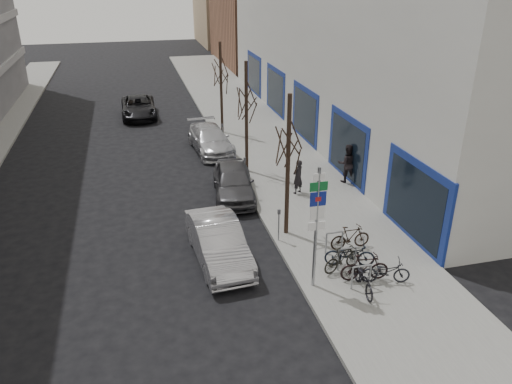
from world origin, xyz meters
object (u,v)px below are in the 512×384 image
meter_front (279,222)px  bike_far_curb (386,270)px  meter_back (222,133)px  parked_car_front (218,242)px  bike_mid_curb (350,252)px  lane_car (139,107)px  bike_mid_inner (342,258)px  bike_near_right (365,267)px  meter_mid (245,168)px  bike_near_left (364,277)px  highway_sign_pole (317,221)px  parked_car_back (210,139)px  bike_rack (347,256)px  tree_far (221,66)px  pedestrian_far (347,163)px  tree_mid (246,92)px  tree_near (289,133)px  pedestrian_near (298,177)px  bike_far_inner (350,237)px  parked_car_mid (233,182)px

meter_front → bike_far_curb: 4.27m
meter_back → parked_car_front: parked_car_front is taller
bike_mid_curb → lane_car: 21.84m
bike_mid_inner → parked_car_front: size_ratio=0.34×
meter_front → bike_near_right: bearing=-58.2°
meter_mid → bike_near_left: size_ratio=0.79×
highway_sign_pole → meter_front: size_ratio=3.31×
parked_car_front → bike_far_curb: bearing=-34.2°
bike_far_curb → parked_car_back: size_ratio=0.33×
bike_near_left → parked_car_back: 14.54m
bike_rack → parked_car_back: parked_car_back is taller
tree_far → pedestrian_far: tree_far is taller
tree_mid → tree_near: bearing=-90.0°
pedestrian_far → bike_mid_curb: bearing=80.1°
bike_mid_curb → highway_sign_pole: bearing=134.5°
parked_car_front → lane_car: size_ratio=0.91×
pedestrian_far → parked_car_back: bearing=-36.0°
bike_mid_inner → parked_car_back: parked_car_back is taller
tree_far → meter_front: size_ratio=4.33×
tree_mid → meter_front: (-0.45, -7.00, -3.19)m
highway_sign_pole → lane_car: highway_sign_pole is taller
bike_rack → meter_front: 2.92m
highway_sign_pole → bike_mid_inner: 2.30m
tree_mid → meter_mid: tree_mid is taller
meter_back → parked_car_back: 0.85m
meter_back → pedestrian_near: 7.44m
pedestrian_far → bike_far_inner: bearing=80.5°
bike_mid_inner → meter_front: bearing=14.6°
bike_near_left → parked_car_front: 5.07m
tree_far → bike_near_right: bearing=-84.9°
parked_car_front → parked_car_back: 11.35m
meter_mid → bike_near_right: size_ratio=0.79×
pedestrian_far → bike_near_left: bearing=82.7°
meter_back → pedestrian_near: (2.02, -7.16, 0.02)m
bike_mid_curb → parked_car_back: 13.16m
bike_mid_inner → parked_car_mid: (-2.23, 6.90, 0.12)m
lane_car → bike_mid_curb: bearing=-73.8°
bike_near_right → bike_far_curb: 0.67m
tree_mid → parked_car_back: bearing=108.1°
bike_near_left → bike_far_inner: bearing=80.4°
bike_near_right → pedestrian_near: (0.08, 6.98, 0.30)m
parked_car_mid → lane_car: size_ratio=0.88×
bike_near_left → parked_car_mid: parked_car_mid is taller
pedestrian_far → parked_car_front: bearing=48.7°
bike_mid_inner → meter_back: bearing=-10.6°
parked_car_front → bike_far_inner: bearing=-11.5°
bike_far_curb → parked_car_mid: parked_car_mid is taller
bike_near_left → parked_car_back: size_ratio=0.34×
tree_near → lane_car: bearing=104.7°
parked_car_mid → bike_far_inner: bearing=-54.0°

